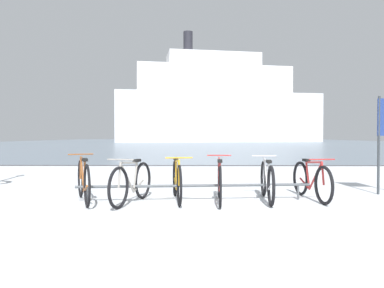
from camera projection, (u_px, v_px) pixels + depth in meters
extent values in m
cube|color=silver|center=(340.00, 276.00, 3.12)|extent=(80.00, 22.00, 0.08)
cube|color=slate|center=(201.00, 142.00, 69.10)|extent=(80.00, 110.00, 0.08)
cube|color=#47474C|center=(227.00, 166.00, 14.12)|extent=(80.00, 0.50, 0.05)
cylinder|color=#4C5156|center=(195.00, 186.00, 6.46)|extent=(4.25, 0.41, 0.05)
cylinder|color=#4C5156|center=(88.00, 195.00, 6.31)|extent=(0.04, 0.04, 0.28)
cylinder|color=#4C5156|center=(298.00, 192.00, 6.61)|extent=(0.04, 0.04, 0.28)
torus|color=black|center=(81.00, 179.00, 6.86)|extent=(0.32, 0.68, 0.72)
torus|color=black|center=(87.00, 186.00, 5.88)|extent=(0.32, 0.68, 0.72)
cylinder|color=brown|center=(82.00, 174.00, 6.54)|extent=(0.25, 0.53, 0.61)
cylinder|color=brown|center=(84.00, 177.00, 6.22)|extent=(0.11, 0.19, 0.54)
cylinder|color=brown|center=(83.00, 159.00, 6.46)|extent=(0.31, 0.65, 0.09)
cylinder|color=brown|center=(85.00, 189.00, 6.09)|extent=(0.22, 0.44, 0.20)
cylinder|color=brown|center=(81.00, 168.00, 6.82)|extent=(0.08, 0.12, 0.43)
cube|color=black|center=(85.00, 160.00, 6.14)|extent=(0.15, 0.22, 0.05)
cylinder|color=brown|center=(81.00, 154.00, 6.77)|extent=(0.43, 0.20, 0.02)
torus|color=black|center=(119.00, 188.00, 5.76)|extent=(0.23, 0.68, 0.69)
torus|color=black|center=(143.00, 180.00, 6.72)|extent=(0.23, 0.68, 0.69)
cylinder|color=gray|center=(127.00, 178.00, 6.07)|extent=(0.17, 0.51, 0.58)
cylinder|color=gray|center=(135.00, 177.00, 6.38)|extent=(0.08, 0.19, 0.52)
cylinder|color=gray|center=(129.00, 163.00, 6.14)|extent=(0.20, 0.63, 0.08)
cylinder|color=gray|center=(138.00, 186.00, 6.52)|extent=(0.15, 0.43, 0.19)
cylinder|color=gray|center=(120.00, 175.00, 5.80)|extent=(0.06, 0.12, 0.41)
cube|color=black|center=(137.00, 161.00, 6.45)|extent=(0.13, 0.21, 0.05)
cylinder|color=gray|center=(121.00, 160.00, 5.83)|extent=(0.45, 0.14, 0.02)
torus|color=black|center=(179.00, 186.00, 5.97)|extent=(0.13, 0.70, 0.70)
torus|color=black|center=(175.00, 178.00, 7.04)|extent=(0.13, 0.70, 0.70)
cylinder|color=gold|center=(178.00, 176.00, 6.32)|extent=(0.11, 0.56, 0.59)
cylinder|color=gold|center=(176.00, 175.00, 6.66)|extent=(0.06, 0.20, 0.53)
cylinder|color=gold|center=(177.00, 161.00, 6.39)|extent=(0.12, 0.70, 0.09)
cylinder|color=gold|center=(176.00, 184.00, 6.81)|extent=(0.09, 0.47, 0.19)
cylinder|color=gold|center=(179.00, 173.00, 6.01)|extent=(0.05, 0.12, 0.42)
cube|color=black|center=(176.00, 159.00, 6.73)|extent=(0.10, 0.21, 0.05)
cylinder|color=gold|center=(179.00, 158.00, 6.04)|extent=(0.46, 0.08, 0.02)
torus|color=black|center=(219.00, 179.00, 6.84)|extent=(0.07, 0.70, 0.70)
torus|color=black|center=(220.00, 187.00, 5.85)|extent=(0.07, 0.70, 0.70)
cylinder|color=#B22D2D|center=(219.00, 174.00, 6.51)|extent=(0.06, 0.52, 0.59)
cylinder|color=#B22D2D|center=(220.00, 178.00, 6.19)|extent=(0.04, 0.18, 0.53)
cylinder|color=#B22D2D|center=(219.00, 160.00, 6.43)|extent=(0.07, 0.65, 0.09)
cylinder|color=#B22D2D|center=(220.00, 190.00, 6.06)|extent=(0.06, 0.43, 0.19)
cylinder|color=#B22D2D|center=(219.00, 169.00, 6.79)|extent=(0.04, 0.11, 0.42)
cube|color=black|center=(220.00, 161.00, 6.11)|extent=(0.09, 0.20, 0.05)
cylinder|color=#B22D2D|center=(219.00, 155.00, 6.75)|extent=(0.46, 0.05, 0.02)
torus|color=black|center=(264.00, 178.00, 7.02)|extent=(0.11, 0.69, 0.69)
torus|color=black|center=(271.00, 186.00, 5.97)|extent=(0.11, 0.69, 0.69)
cylinder|color=silver|center=(266.00, 174.00, 6.68)|extent=(0.08, 0.56, 0.58)
cylinder|color=silver|center=(268.00, 178.00, 6.34)|extent=(0.05, 0.20, 0.52)
cylinder|color=silver|center=(266.00, 161.00, 6.59)|extent=(0.09, 0.69, 0.08)
cylinder|color=silver|center=(269.00, 189.00, 6.20)|extent=(0.07, 0.46, 0.19)
cylinder|color=silver|center=(264.00, 169.00, 6.98)|extent=(0.04, 0.12, 0.40)
cube|color=black|center=(269.00, 161.00, 6.25)|extent=(0.09, 0.21, 0.05)
cylinder|color=silver|center=(264.00, 156.00, 6.93)|extent=(0.46, 0.06, 0.02)
torus|color=black|center=(324.00, 185.00, 6.11)|extent=(0.13, 0.68, 0.67)
torus|color=black|center=(300.00, 178.00, 7.10)|extent=(0.13, 0.68, 0.67)
cylinder|color=#B22D2D|center=(315.00, 176.00, 6.43)|extent=(0.09, 0.53, 0.56)
cylinder|color=#B22D2D|center=(308.00, 176.00, 6.75)|extent=(0.06, 0.19, 0.50)
cylinder|color=#B22D2D|center=(314.00, 162.00, 6.49)|extent=(0.11, 0.65, 0.08)
cylinder|color=#B22D2D|center=(305.00, 184.00, 6.89)|extent=(0.08, 0.44, 0.19)
cylinder|color=#B22D2D|center=(323.00, 174.00, 6.14)|extent=(0.05, 0.11, 0.39)
cube|color=black|center=(306.00, 160.00, 6.82)|extent=(0.10, 0.21, 0.05)
cylinder|color=#B22D2D|center=(322.00, 159.00, 6.17)|extent=(0.46, 0.07, 0.02)
cylinder|color=#33383D|center=(379.00, 145.00, 7.20)|extent=(0.05, 0.05, 1.98)
cube|color=silver|center=(218.00, 118.00, 68.89)|extent=(39.63, 16.11, 9.16)
cube|color=white|center=(213.00, 81.00, 68.57)|extent=(29.89, 13.05, 5.04)
cube|color=white|center=(213.00, 61.00, 68.49)|extent=(18.25, 9.66, 2.57)
cylinder|color=#26262D|center=(188.00, 43.00, 67.63)|extent=(1.76, 1.76, 4.12)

